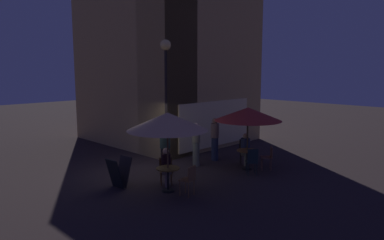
{
  "coord_description": "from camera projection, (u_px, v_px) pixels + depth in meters",
  "views": [
    {
      "loc": [
        -7.85,
        -9.85,
        3.8
      ],
      "look_at": [
        1.17,
        -0.97,
        1.96
      ],
      "focal_mm": 33.38,
      "sensor_mm": 36.0,
      "label": 1
    }
  ],
  "objects": [
    {
      "name": "cafe_chair_4",
      "position": [
        166.0,
        168.0,
        11.83
      ],
      "size": [
        0.6,
        0.6,
        0.85
      ],
      "rotation": [
        0.0,
        0.0,
        -2.21
      ],
      "color": "#58351B",
      "rests_on": "ground"
    },
    {
      "name": "menu_sandwich_board",
      "position": [
        119.0,
        173.0,
        11.39
      ],
      "size": [
        0.71,
        0.61,
        0.97
      ],
      "rotation": [
        0.0,
        0.0,
        0.09
      ],
      "color": "black",
      "rests_on": "ground"
    },
    {
      "name": "patron_seated_1",
      "position": [
        166.0,
        164.0,
        11.66
      ],
      "size": [
        0.47,
        0.5,
        1.23
      ],
      "rotation": [
        0.0,
        0.0,
        -2.21
      ],
      "color": "#78625C",
      "rests_on": "ground"
    },
    {
      "name": "patron_standing_4",
      "position": [
        215.0,
        139.0,
        14.75
      ],
      "size": [
        0.34,
        0.34,
        1.78
      ],
      "rotation": [
        0.0,
        0.0,
        1.52
      ],
      "color": "#2B334B",
      "rests_on": "ground"
    },
    {
      "name": "patron_standing_2",
      "position": [
        165.0,
        149.0,
        12.83
      ],
      "size": [
        0.38,
        0.38,
        1.84
      ],
      "rotation": [
        0.0,
        0.0,
        0.28
      ],
      "color": "black",
      "rests_on": "ground"
    },
    {
      "name": "patio_umbrella_0",
      "position": [
        248.0,
        114.0,
        13.27
      ],
      "size": [
        2.51,
        2.51,
        2.36
      ],
      "color": "black",
      "rests_on": "ground"
    },
    {
      "name": "cafe_chair_3",
      "position": [
        189.0,
        178.0,
        10.62
      ],
      "size": [
        0.46,
        0.46,
        0.93
      ],
      "rotation": [
        0.0,
        0.0,
        1.78
      ],
      "color": "brown",
      "rests_on": "ground"
    },
    {
      "name": "cafe_chair_1",
      "position": [
        252.0,
        160.0,
        12.68
      ],
      "size": [
        0.54,
        0.54,
        0.98
      ],
      "rotation": [
        0.0,
        0.0,
        0.85
      ],
      "color": "black",
      "rests_on": "ground"
    },
    {
      "name": "patron_standing_3",
      "position": [
        196.0,
        144.0,
        13.91
      ],
      "size": [
        0.31,
        0.31,
        1.71
      ],
      "rotation": [
        0.0,
        0.0,
        2.54
      ],
      "color": "slate",
      "rests_on": "ground"
    },
    {
      "name": "cafe_table_0",
      "position": [
        247.0,
        155.0,
        13.49
      ],
      "size": [
        0.78,
        0.78,
        0.74
      ],
      "color": "black",
      "rests_on": "ground"
    },
    {
      "name": "cafe_table_1",
      "position": [
        168.0,
        174.0,
        11.04
      ],
      "size": [
        0.73,
        0.73,
        0.75
      ],
      "color": "black",
      "rests_on": "ground"
    },
    {
      "name": "cafe_chair_2",
      "position": [
        269.0,
        156.0,
        13.41
      ],
      "size": [
        0.58,
        0.58,
        0.88
      ],
      "rotation": [
        0.0,
        0.0,
        2.25
      ],
      "color": "brown",
      "rests_on": "ground"
    },
    {
      "name": "patio_umbrella_1",
      "position": [
        167.0,
        122.0,
        10.81
      ],
      "size": [
        2.49,
        2.49,
        2.48
      ],
      "color": "black",
      "rests_on": "ground"
    },
    {
      "name": "cafe_building",
      "position": [
        165.0,
        43.0,
        17.06
      ],
      "size": [
        6.76,
        7.57,
        9.99
      ],
      "color": "tan",
      "rests_on": "ground"
    },
    {
      "name": "patron_seated_0",
      "position": [
        245.0,
        147.0,
        14.1
      ],
      "size": [
        0.54,
        0.54,
        1.25
      ],
      "rotation": [
        0.0,
        0.0,
        -2.4
      ],
      "color": "#77745A",
      "rests_on": "ground"
    },
    {
      "name": "cafe_chair_0",
      "position": [
        245.0,
        150.0,
        14.26
      ],
      "size": [
        0.59,
        0.59,
        0.97
      ],
      "rotation": [
        0.0,
        0.0,
        -2.4
      ],
      "color": "black",
      "rests_on": "ground"
    },
    {
      "name": "ground_plane",
      "position": [
        150.0,
        174.0,
        12.92
      ],
      "size": [
        60.0,
        60.0,
        0.0
      ],
      "primitive_type": "plane",
      "color": "#2A2121"
    },
    {
      "name": "street_lamp_near_corner",
      "position": [
        166.0,
        72.0,
        13.17
      ],
      "size": [
        0.4,
        0.4,
        4.84
      ],
      "color": "black",
      "rests_on": "ground"
    }
  ]
}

